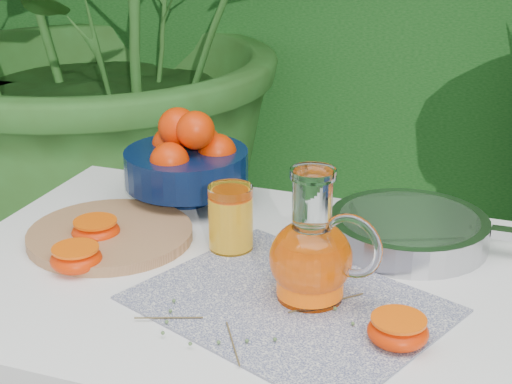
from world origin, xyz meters
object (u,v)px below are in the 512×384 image
(white_table, at_px, (252,317))
(juice_pitcher, at_px, (312,255))
(fruit_bowl, at_px, (187,159))
(cutting_board, at_px, (110,235))
(saute_pan, at_px, (411,229))

(white_table, height_order, juice_pitcher, juice_pitcher)
(fruit_bowl, bearing_deg, cutting_board, -104.73)
(white_table, height_order, saute_pan, saute_pan)
(cutting_board, relative_size, fruit_bowl, 1.08)
(white_table, height_order, fruit_bowl, fruit_bowl)
(cutting_board, xyz_separation_m, juice_pitcher, (0.39, -0.08, 0.06))
(white_table, bearing_deg, fruit_bowl, 132.51)
(cutting_board, relative_size, juice_pitcher, 1.41)
(fruit_bowl, bearing_deg, white_table, -47.49)
(cutting_board, height_order, saute_pan, saute_pan)
(juice_pitcher, distance_m, saute_pan, 0.27)
(cutting_board, bearing_deg, fruit_bowl, 75.27)
(saute_pan, bearing_deg, fruit_bowl, 173.83)
(cutting_board, xyz_separation_m, fruit_bowl, (0.05, 0.21, 0.08))
(fruit_bowl, relative_size, saute_pan, 0.56)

